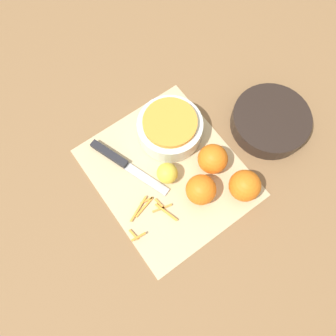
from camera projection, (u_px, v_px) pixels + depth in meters
ground_plane at (168, 173)px, 0.86m from camera, size 4.00×4.00×0.00m
cutting_board at (168, 172)px, 0.86m from camera, size 0.41×0.35×0.01m
bowl_speckled at (170, 128)px, 0.86m from camera, size 0.17×0.17×0.07m
bowl_dark at (270, 121)px, 0.89m from camera, size 0.21×0.21×0.05m
knife at (116, 159)px, 0.86m from camera, size 0.23×0.10×0.02m
orange_left at (201, 190)px, 0.80m from camera, size 0.08×0.08×0.08m
orange_right at (245, 186)px, 0.80m from camera, size 0.08×0.08×0.08m
orange_back at (213, 159)px, 0.83m from camera, size 0.08×0.08×0.08m
lemon at (167, 173)px, 0.83m from camera, size 0.05×0.05×0.05m
peel_pile at (149, 213)px, 0.82m from camera, size 0.10×0.13×0.01m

